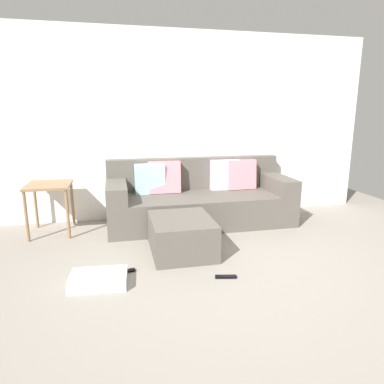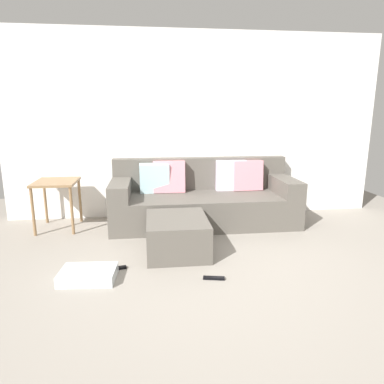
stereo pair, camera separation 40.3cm
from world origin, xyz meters
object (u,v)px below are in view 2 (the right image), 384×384
(side_table, at_px, (56,188))
(remote_by_storage_bin, at_px, (117,268))
(ottoman, at_px, (177,235))
(remote_near_ottoman, at_px, (214,278))
(couch_sectional, at_px, (203,200))
(storage_bin, at_px, (88,275))

(side_table, xyz_separation_m, remote_by_storage_bin, (0.86, -1.34, -0.53))
(ottoman, xyz_separation_m, remote_near_ottoman, (0.28, -0.69, -0.18))
(remote_near_ottoman, xyz_separation_m, remote_by_storage_bin, (-0.91, 0.31, 0.00))
(couch_sectional, bearing_deg, remote_by_storage_bin, -127.70)
(storage_bin, distance_m, remote_by_storage_bin, 0.30)
(side_table, relative_size, remote_near_ottoman, 3.22)
(couch_sectional, bearing_deg, ottoman, -113.75)
(storage_bin, height_order, side_table, side_table)
(couch_sectional, distance_m, storage_bin, 2.04)
(ottoman, distance_m, side_table, 1.80)
(storage_bin, bearing_deg, remote_near_ottoman, -6.27)
(couch_sectional, xyz_separation_m, remote_near_ottoman, (-0.15, -1.68, -0.31))
(ottoman, bearing_deg, remote_by_storage_bin, -148.68)
(remote_near_ottoman, bearing_deg, side_table, 148.42)
(side_table, bearing_deg, storage_bin, -67.79)
(couch_sectional, relative_size, remote_near_ottoman, 12.51)
(remote_near_ottoman, relative_size, remote_by_storage_bin, 1.02)
(storage_bin, xyz_separation_m, side_table, (-0.62, 1.53, 0.49))
(couch_sectional, bearing_deg, side_table, -179.06)
(storage_bin, height_order, remote_by_storage_bin, storage_bin)
(couch_sectional, bearing_deg, remote_near_ottoman, -95.18)
(ottoman, distance_m, storage_bin, 1.04)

